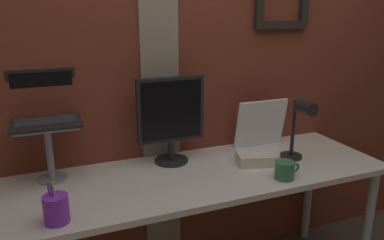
{
  "coord_description": "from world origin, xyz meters",
  "views": [
    {
      "loc": [
        -0.81,
        -1.49,
        1.54
      ],
      "look_at": [
        -0.13,
        0.21,
        1.0
      ],
      "focal_mm": 35.19,
      "sensor_mm": 36.0,
      "label": 1
    }
  ],
  "objects_px": {
    "desk_lamp": "(300,124)",
    "coffee_mug": "(285,170)",
    "laptop": "(44,107)",
    "whiteboard_panel": "(261,123)",
    "monitor": "(171,114)",
    "pen_cup": "(56,209)"
  },
  "relations": [
    {
      "from": "laptop",
      "to": "pen_cup",
      "type": "bearing_deg",
      "value": -89.79
    },
    {
      "from": "laptop",
      "to": "whiteboard_panel",
      "type": "relative_size",
      "value": 0.97
    },
    {
      "from": "laptop",
      "to": "coffee_mug",
      "type": "relative_size",
      "value": 2.35
    },
    {
      "from": "desk_lamp",
      "to": "coffee_mug",
      "type": "bearing_deg",
      "value": -140.5
    },
    {
      "from": "pen_cup",
      "to": "laptop",
      "type": "bearing_deg",
      "value": 90.21
    },
    {
      "from": "laptop",
      "to": "monitor",
      "type": "bearing_deg",
      "value": -6.27
    },
    {
      "from": "monitor",
      "to": "laptop",
      "type": "distance_m",
      "value": 0.61
    },
    {
      "from": "pen_cup",
      "to": "coffee_mug",
      "type": "relative_size",
      "value": 1.31
    },
    {
      "from": "whiteboard_panel",
      "to": "pen_cup",
      "type": "bearing_deg",
      "value": -159.78
    },
    {
      "from": "laptop",
      "to": "desk_lamp",
      "type": "bearing_deg",
      "value": -14.14
    },
    {
      "from": "whiteboard_panel",
      "to": "coffee_mug",
      "type": "height_order",
      "value": "whiteboard_panel"
    },
    {
      "from": "monitor",
      "to": "whiteboard_panel",
      "type": "distance_m",
      "value": 0.58
    },
    {
      "from": "monitor",
      "to": "whiteboard_panel",
      "type": "height_order",
      "value": "monitor"
    },
    {
      "from": "coffee_mug",
      "to": "monitor",
      "type": "bearing_deg",
      "value": 137.53
    },
    {
      "from": "monitor",
      "to": "coffee_mug",
      "type": "bearing_deg",
      "value": -42.47
    },
    {
      "from": "pen_cup",
      "to": "coffee_mug",
      "type": "distance_m",
      "value": 1.05
    },
    {
      "from": "coffee_mug",
      "to": "laptop",
      "type": "bearing_deg",
      "value": 155.8
    },
    {
      "from": "desk_lamp",
      "to": "coffee_mug",
      "type": "relative_size",
      "value": 2.6
    },
    {
      "from": "monitor",
      "to": "pen_cup",
      "type": "distance_m",
      "value": 0.76
    },
    {
      "from": "monitor",
      "to": "laptop",
      "type": "height_order",
      "value": "laptop"
    },
    {
      "from": "monitor",
      "to": "desk_lamp",
      "type": "distance_m",
      "value": 0.68
    },
    {
      "from": "whiteboard_panel",
      "to": "pen_cup",
      "type": "distance_m",
      "value": 1.25
    }
  ]
}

